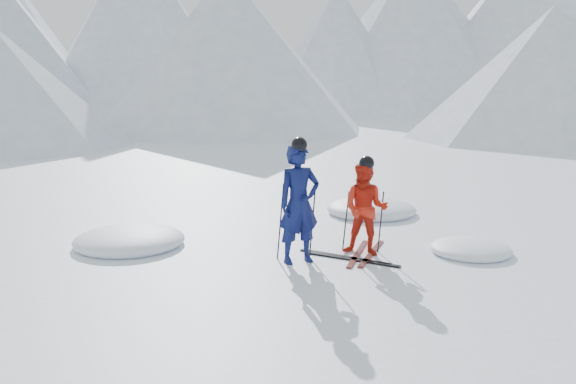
{
  "coord_description": "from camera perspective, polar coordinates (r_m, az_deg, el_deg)",
  "views": [
    {
      "loc": [
        -2.43,
        -9.7,
        3.02
      ],
      "look_at": [
        -1.9,
        0.5,
        1.1
      ],
      "focal_mm": 38.0,
      "sensor_mm": 36.0,
      "label": 1
    }
  ],
  "objects": [
    {
      "name": "ground",
      "position": [
        10.44,
        10.67,
        -6.35
      ],
      "size": [
        160.0,
        160.0,
        0.0
      ],
      "primitive_type": "plane",
      "color": "white",
      "rests_on": "ground"
    },
    {
      "name": "ski_worn_left",
      "position": [
        10.69,
        6.54,
        -5.74
      ],
      "size": [
        0.64,
        1.64,
        0.03
      ],
      "primitive_type": "cube",
      "rotation": [
        0.0,
        0.0,
        -0.33
      ],
      "color": "black",
      "rests_on": "ground"
    },
    {
      "name": "pole_blue_right",
      "position": [
        10.3,
        2.33,
        -2.61
      ],
      "size": [
        0.13,
        0.08,
        1.31
      ],
      "primitive_type": "cylinder",
      "rotation": [
        -0.04,
        0.08,
        0.0
      ],
      "color": "black",
      "rests_on": "ground"
    },
    {
      "name": "pole_blue_left",
      "position": [
        10.17,
        -0.71,
        -2.78
      ],
      "size": [
        0.13,
        0.09,
        1.31
      ],
      "primitive_type": "cylinder",
      "rotation": [
        0.05,
        0.08,
        0.0
      ],
      "color": "black",
      "rests_on": "ground"
    },
    {
      "name": "skier_blue",
      "position": [
        9.97,
        1.04,
        -1.12
      ],
      "size": [
        0.84,
        0.7,
        1.97
      ],
      "primitive_type": "imported",
      "rotation": [
        0.0,
        0.0,
        0.38
      ],
      "color": "#0B1347",
      "rests_on": "ground"
    },
    {
      "name": "mountain_range",
      "position": [
        45.89,
        7.5,
        15.17
      ],
      "size": [
        106.15,
        62.94,
        15.53
      ],
      "color": "#B2BCD1",
      "rests_on": "ground"
    },
    {
      "name": "skier_red",
      "position": [
        10.52,
        7.27,
        -1.58
      ],
      "size": [
        0.95,
        0.85,
        1.62
      ],
      "primitive_type": "imported",
      "rotation": [
        0.0,
        0.0,
        -0.37
      ],
      "color": "red",
      "rests_on": "ground"
    },
    {
      "name": "ski_worn_right",
      "position": [
        10.73,
        7.81,
        -5.71
      ],
      "size": [
        0.75,
        1.6,
        0.03
      ],
      "primitive_type": "cube",
      "rotation": [
        0.0,
        0.0,
        -0.4
      ],
      "color": "black",
      "rests_on": "ground"
    },
    {
      "name": "ski_loose_b",
      "position": [
        10.35,
        5.99,
        -6.29
      ],
      "size": [
        1.49,
        0.98,
        0.03
      ],
      "primitive_type": "cube",
      "rotation": [
        0.0,
        0.0,
        1.01
      ],
      "color": "black",
      "rests_on": "ground"
    },
    {
      "name": "pole_red_right",
      "position": [
        10.78,
        8.67,
        -2.79
      ],
      "size": [
        0.11,
        0.08,
        1.08
      ],
      "primitive_type": "cylinder",
      "rotation": [
        -0.05,
        0.08,
        0.0
      ],
      "color": "black",
      "rests_on": "ground"
    },
    {
      "name": "pole_red_left",
      "position": [
        10.77,
        5.43,
        -2.72
      ],
      "size": [
        0.11,
        0.09,
        1.08
      ],
      "primitive_type": "cylinder",
      "rotation": [
        0.06,
        0.08,
        0.0
      ],
      "color": "black",
      "rests_on": "ground"
    },
    {
      "name": "ski_loose_a",
      "position": [
        10.47,
        5.31,
        -6.07
      ],
      "size": [
        1.46,
        1.03,
        0.03
      ],
      "primitive_type": "cube",
      "rotation": [
        0.0,
        0.0,
        0.97
      ],
      "color": "black",
      "rests_on": "ground"
    },
    {
      "name": "snow_lumps",
      "position": [
        12.23,
        0.14,
        -3.65
      ],
      "size": [
        7.78,
        4.94,
        0.44
      ],
      "color": "white",
      "rests_on": "ground"
    }
  ]
}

